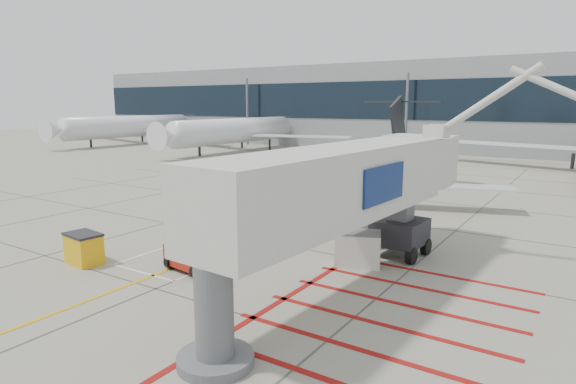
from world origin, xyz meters
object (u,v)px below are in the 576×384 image
Objects in this scene: jet_bridge at (337,198)px; pushback_tug at (194,254)px; spill_bin at (84,248)px; regional_jet at (325,155)px.

pushback_tug is at bearing -167.38° from jet_bridge.
jet_bridge is at bearing 22.29° from spill_bin.
regional_jet is 17.66× the size of spill_bin.
spill_bin is at bearing -104.24° from regional_jet.
jet_bridge is 7.45m from pushback_tug.
spill_bin is (-11.70, -3.20, -3.15)m from jet_bridge.
jet_bridge is 7.71× the size of pushback_tug.
jet_bridge reaches higher than spill_bin.
regional_jet is at bearing 124.27° from jet_bridge.
pushback_tug is (1.01, -14.10, -3.25)m from regional_jet.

